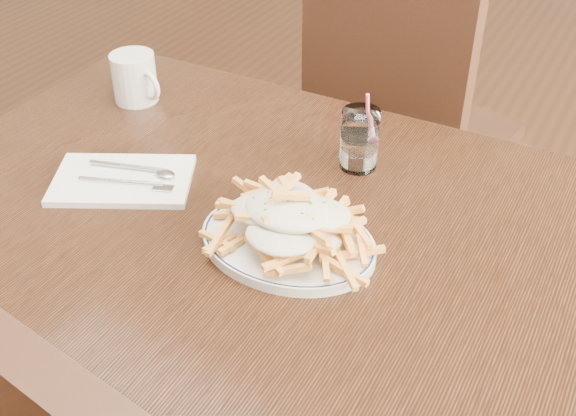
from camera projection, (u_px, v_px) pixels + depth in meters
The scene contains 8 objects.
table at pixel (267, 254), 1.16m from camera, with size 1.20×0.80×0.75m.
chair_far at pixel (400, 120), 1.81m from camera, with size 0.50×0.50×0.93m.
fries_plate at pixel (288, 242), 1.05m from camera, with size 0.29×0.26×0.02m.
loaded_fries at pixel (288, 216), 1.02m from camera, with size 0.25×0.21×0.07m.
napkin at pixel (123, 180), 1.19m from camera, with size 0.22×0.15×0.01m, color white.
cutlery at pixel (124, 174), 1.18m from camera, with size 0.18×0.11×0.01m.
water_glass at pixel (359, 143), 1.20m from camera, with size 0.06×0.06×0.14m.
coffee_mug at pixel (135, 78), 1.40m from camera, with size 0.12×0.09×0.10m.
Camera 1 is at (0.46, -0.77, 1.42)m, focal length 45.00 mm.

